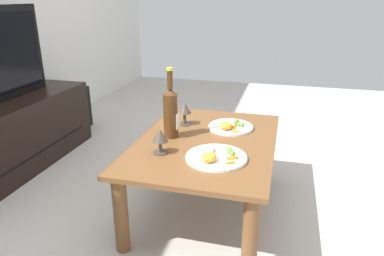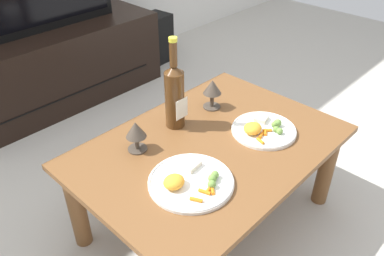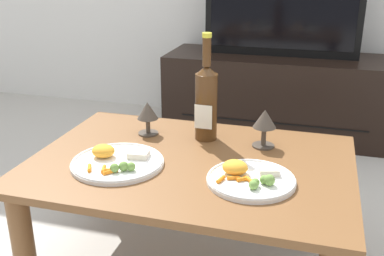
% 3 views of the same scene
% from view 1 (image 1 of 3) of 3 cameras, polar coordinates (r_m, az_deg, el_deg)
% --- Properties ---
extents(ground_plane, '(6.40, 6.40, 0.00)m').
position_cam_1_polar(ground_plane, '(2.13, 2.10, -12.56)').
color(ground_plane, '#B7B2A8').
extents(dining_table, '(1.05, 0.73, 0.42)m').
position_cam_1_polar(dining_table, '(1.96, 2.23, -3.95)').
color(dining_table, brown).
rests_on(dining_table, ground_plane).
extents(tv_stand, '(1.35, 0.48, 0.49)m').
position_cam_1_polar(tv_stand, '(2.78, -27.45, -1.18)').
color(tv_stand, black).
rests_on(tv_stand, ground_plane).
extents(floor_speaker, '(0.21, 0.21, 0.38)m').
position_cam_1_polar(floor_speaker, '(3.44, -17.97, 3.07)').
color(floor_speaker, black).
rests_on(floor_speaker, ground_plane).
extents(wine_bottle, '(0.08, 0.08, 0.39)m').
position_cam_1_polar(wine_bottle, '(1.93, -3.47, 2.71)').
color(wine_bottle, '#4C2D14').
rests_on(wine_bottle, dining_table).
extents(goblet_left, '(0.08, 0.08, 0.13)m').
position_cam_1_polar(goblet_left, '(1.75, -5.13, -1.46)').
color(goblet_left, '#473D33').
rests_on(goblet_left, dining_table).
extents(goblet_right, '(0.08, 0.08, 0.14)m').
position_cam_1_polar(goblet_right, '(2.14, -1.20, 2.98)').
color(goblet_right, '#473D33').
rests_on(goblet_right, dining_table).
extents(dinner_plate_left, '(0.30, 0.30, 0.05)m').
position_cam_1_polar(dinner_plate_left, '(1.71, 3.88, -4.60)').
color(dinner_plate_left, white).
rests_on(dinner_plate_left, dining_table).
extents(dinner_plate_right, '(0.27, 0.27, 0.05)m').
position_cam_1_polar(dinner_plate_right, '(2.11, 6.17, 0.27)').
color(dinner_plate_right, white).
rests_on(dinner_plate_right, dining_table).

